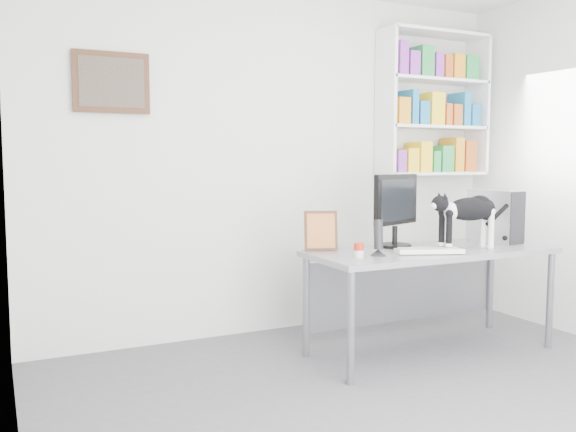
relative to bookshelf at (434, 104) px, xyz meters
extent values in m
cube|color=#56565B|center=(-1.40, -1.85, -1.85)|extent=(4.00, 4.00, 0.01)
cube|color=silver|center=(-1.40, 0.15, -0.50)|extent=(4.00, 0.01, 2.70)
cube|color=silver|center=(-3.40, -1.85, -0.50)|extent=(0.01, 4.00, 2.70)
cube|color=white|center=(0.00, 0.00, 0.00)|extent=(1.03, 0.28, 1.24)
cube|color=#4A2918|center=(-2.70, 0.12, 0.05)|extent=(0.52, 0.04, 0.42)
cube|color=slate|center=(-0.70, -0.88, -1.48)|extent=(1.79, 0.70, 0.74)
cube|color=black|center=(-0.88, -0.68, -0.84)|extent=(0.55, 0.41, 0.53)
cube|color=white|center=(-0.85, -1.03, -1.09)|extent=(0.47, 0.32, 0.03)
cube|color=silver|center=(-0.05, -0.80, -0.91)|extent=(0.23, 0.42, 0.40)
cylinder|color=black|center=(-1.22, -0.96, -0.98)|extent=(0.14, 0.14, 0.25)
cube|color=#4A2918|center=(-1.44, -0.60, -0.96)|extent=(0.25, 0.17, 0.28)
cylinder|color=#B71F0F|center=(-1.38, -0.98, -1.06)|extent=(0.07, 0.07, 0.09)
camera|label=1|loc=(-3.47, -4.25, -0.48)|focal=38.00mm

